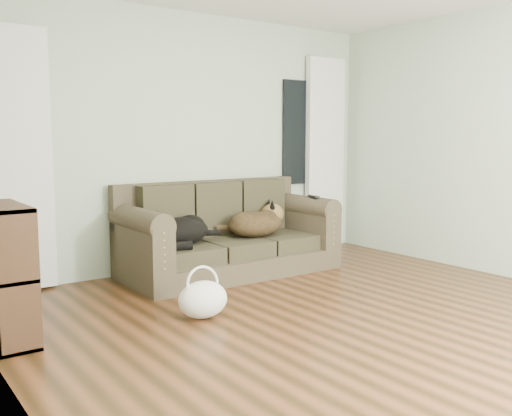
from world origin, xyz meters
TOP-DOWN VIEW (x-y plane):
  - floor at (0.00, 0.00)m, footprint 5.00×5.00m
  - wall_back at (0.00, 2.50)m, footprint 4.50×0.04m
  - wall_left at (-2.25, 0.00)m, footprint 0.04×5.00m
  - curtain_left at (-1.70, 2.42)m, footprint 0.55×0.08m
  - curtain_right at (1.80, 2.42)m, footprint 0.55×0.08m
  - window_pane at (1.45, 2.47)m, footprint 0.50×0.03m
  - sofa at (0.15, 1.97)m, footprint 2.12×0.91m
  - dog_black_lab at (-0.45, 1.95)m, footprint 0.68×0.52m
  - dog_shepherd at (0.46, 1.95)m, footprint 0.63×0.45m
  - tv_remote at (1.07, 1.78)m, footprint 0.09×0.18m
  - tote_bag at (-0.79, 0.89)m, footprint 0.47×0.42m
  - bookshelf at (-2.09, 1.26)m, footprint 0.35×0.75m

SIDE VIEW (x-z plane):
  - floor at x=0.00m, z-range 0.00..0.00m
  - tote_bag at x=-0.79m, z-range 0.02..0.30m
  - sofa at x=0.15m, z-range 0.02..0.88m
  - dog_black_lab at x=-0.45m, z-range 0.35..0.61m
  - dog_shepherd at x=0.46m, z-range 0.35..0.63m
  - bookshelf at x=-2.09m, z-range 0.05..0.95m
  - tv_remote at x=1.07m, z-range 0.72..0.74m
  - curtain_left at x=-1.70m, z-range 0.02..2.27m
  - curtain_right at x=1.80m, z-range 0.02..2.27m
  - wall_back at x=0.00m, z-range 0.00..2.60m
  - wall_left at x=-2.25m, z-range 0.00..2.60m
  - window_pane at x=1.45m, z-range 0.80..2.00m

